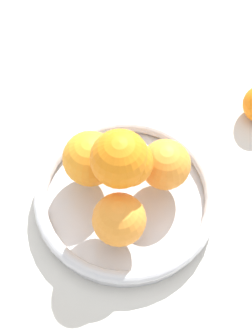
{
  "coord_description": "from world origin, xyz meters",
  "views": [
    {
      "loc": [
        -0.2,
        -0.35,
        0.79
      ],
      "look_at": [
        0.0,
        0.0,
        0.11
      ],
      "focal_mm": 60.0,
      "sensor_mm": 36.0,
      "label": 1
    }
  ],
  "objects": [
    {
      "name": "ground_plane",
      "position": [
        0.0,
        0.0,
        0.0
      ],
      "size": [
        4.0,
        4.0,
        0.0
      ],
      "primitive_type": "plane",
      "color": "beige"
    },
    {
      "name": "fruit_bowl",
      "position": [
        0.0,
        0.0,
        0.02
      ],
      "size": [
        0.28,
        0.28,
        0.04
      ],
      "color": "silver",
      "rests_on": "ground_plane"
    },
    {
      "name": "orange_pile",
      "position": [
        -0.01,
        0.0,
        0.1
      ],
      "size": [
        0.18,
        0.19,
        0.15
      ],
      "color": "orange",
      "rests_on": "fruit_bowl"
    }
  ]
}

